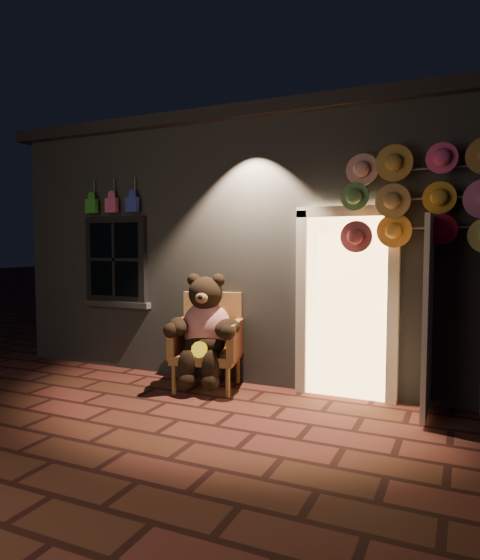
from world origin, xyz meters
The scene contains 5 objects.
ground centered at (0.00, 0.00, 0.00)m, with size 60.00×60.00×0.00m, color #5D2823.
shop_building centered at (0.00, 3.99, 1.74)m, with size 7.30×5.95×3.51m.
wicker_armchair centered at (-0.29, 1.19, 0.58)m, with size 0.93×0.88×1.15m.
teddy_bear centered at (-0.26, 1.04, 0.74)m, with size 0.94×0.83×1.33m.
hat_rack centered at (2.14, 1.28, 2.21)m, with size 1.74×0.22×2.77m.
Camera 1 is at (2.59, -4.20, 1.75)m, focal length 32.00 mm.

